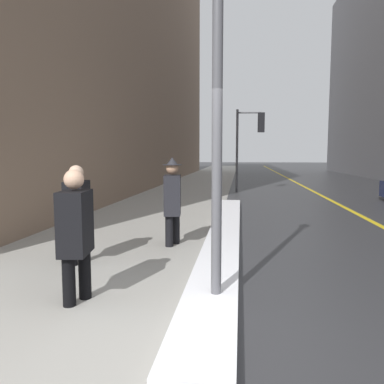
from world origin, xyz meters
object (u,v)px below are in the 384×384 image
object	(u,v)px
traffic_light_near	(252,133)
pedestrian_in_glasses	(76,230)
lamp_post	(217,76)
pedestrian_with_shoulder_bag	(172,198)
pedestrian_nearside	(77,210)

from	to	relation	value
traffic_light_near	pedestrian_in_glasses	world-z (taller)	traffic_light_near
lamp_post	pedestrian_with_shoulder_bag	bearing A→B (deg)	110.19
lamp_post	pedestrian_with_shoulder_bag	size ratio (longest dim) A/B	2.53
traffic_light_near	pedestrian_nearside	size ratio (longest dim) A/B	2.40
pedestrian_nearside	pedestrian_with_shoulder_bag	size ratio (longest dim) A/B	0.93
traffic_light_near	pedestrian_with_shoulder_bag	distance (m)	11.06
lamp_post	traffic_light_near	bearing A→B (deg)	86.80
pedestrian_nearside	pedestrian_with_shoulder_bag	world-z (taller)	pedestrian_with_shoulder_bag
lamp_post	traffic_light_near	xyz separation A→B (m)	(0.76, 13.56, 0.14)
pedestrian_with_shoulder_bag	lamp_post	bearing A→B (deg)	12.35
lamp_post	pedestrian_in_glasses	size ratio (longest dim) A/B	2.71
traffic_light_near	pedestrian_nearside	world-z (taller)	traffic_light_near
pedestrian_nearside	pedestrian_with_shoulder_bag	bearing A→B (deg)	129.46
pedestrian_in_glasses	pedestrian_nearside	distance (m)	1.68
traffic_light_near	pedestrian_nearside	xyz separation A→B (m)	(-3.09, -12.16, -1.89)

